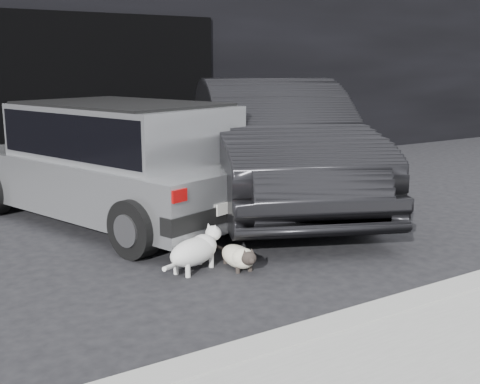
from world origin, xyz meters
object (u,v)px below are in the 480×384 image
second_car (272,142)px  cat_siamese (240,257)px  cat_white (197,250)px  silver_hatchback (117,157)px

second_car → cat_siamese: (-1.76, -1.97, -0.70)m
second_car → cat_siamese: second_car is taller
cat_white → cat_siamese: bearing=38.6°
silver_hatchback → second_car: (2.03, -0.27, 0.05)m
silver_hatchback → second_car: second_car is taller
cat_siamese → second_car: bearing=-123.3°
second_car → cat_white: second_car is taller
silver_hatchback → cat_white: 2.13m
silver_hatchback → cat_siamese: (0.27, -2.24, -0.65)m
second_car → silver_hatchback: bearing=-164.0°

